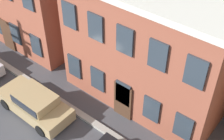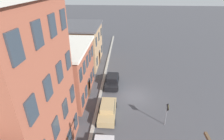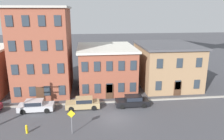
{
  "view_description": "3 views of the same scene",
  "coord_description": "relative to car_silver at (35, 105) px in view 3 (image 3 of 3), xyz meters",
  "views": [
    {
      "loc": [
        6.63,
        -3.22,
        12.77
      ],
      "look_at": [
        1.02,
        3.69,
        5.26
      ],
      "focal_mm": 50.0,
      "sensor_mm": 36.0,
      "label": 1
    },
    {
      "loc": [
        -19.24,
        1.57,
        13.55
      ],
      "look_at": [
        0.15,
        2.94,
        3.71
      ],
      "focal_mm": 28.0,
      "sensor_mm": 36.0,
      "label": 2
    },
    {
      "loc": [
        -3.21,
        -23.6,
        12.38
      ],
      "look_at": [
        0.22,
        5.3,
        4.5
      ],
      "focal_mm": 35.0,
      "sensor_mm": 36.0,
      "label": 3
    }
  ],
  "objects": [
    {
      "name": "apartment_far",
      "position": [
        9.82,
        8.16,
        2.69
      ],
      "size": [
        9.11,
        10.96,
        6.84
      ],
      "color": "brown",
      "rests_on": "ground_plane"
    },
    {
      "name": "kerb_strip",
      "position": [
        9.89,
        1.44,
        -0.67
      ],
      "size": [
        56.0,
        0.36,
        0.16
      ],
      "primitive_type": "cube",
      "color": "#9E998E",
      "rests_on": "ground_plane"
    },
    {
      "name": "ground_plane",
      "position": [
        9.89,
        -3.06,
        -0.75
      ],
      "size": [
        200.0,
        200.0,
        0.0
      ],
      "primitive_type": "plane",
      "color": "#424247"
    },
    {
      "name": "car_black",
      "position": [
        12.62,
        0.02,
        0.0
      ],
      "size": [
        4.4,
        1.92,
        1.43
      ],
      "color": "black",
      "rests_on": "ground_plane"
    },
    {
      "name": "apartment_midblock",
      "position": [
        0.08,
        7.89,
        5.8
      ],
      "size": [
        8.54,
        10.43,
        13.07
      ],
      "color": "brown",
      "rests_on": "ground_plane"
    },
    {
      "name": "fire_hydrant",
      "position": [
        0.23,
        -5.4,
        -0.27
      ],
      "size": [
        0.24,
        0.34,
        0.96
      ],
      "color": "yellow",
      "rests_on": "ground_plane"
    },
    {
      "name": "apartment_annex",
      "position": [
        20.13,
        8.36,
        2.79
      ],
      "size": [
        9.47,
        11.36,
        7.04
      ],
      "color": "#9E7A56",
      "rests_on": "ground_plane"
    },
    {
      "name": "car_tan",
      "position": [
        6.05,
        0.1,
        0.0
      ],
      "size": [
        4.4,
        1.92,
        1.43
      ],
      "color": "tan",
      "rests_on": "ground_plane"
    },
    {
      "name": "caution_sign",
      "position": [
        4.95,
        -6.09,
        1.09
      ],
      "size": [
        0.93,
        0.08,
        2.76
      ],
      "color": "slate",
      "rests_on": "ground_plane"
    },
    {
      "name": "car_silver",
      "position": [
        0.0,
        0.0,
        0.0
      ],
      "size": [
        4.4,
        1.92,
        1.43
      ],
      "color": "#B7B7BC",
      "rests_on": "ground_plane"
    }
  ]
}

